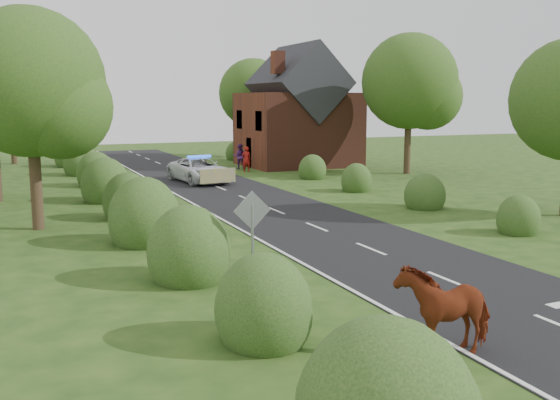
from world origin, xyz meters
name	(u,v)px	position (x,y,z in m)	size (l,w,h in m)	color
ground	(448,281)	(0.00, 0.00, 0.00)	(120.00, 120.00, 0.00)	#1F3D13
road	(252,201)	(0.00, 15.00, 0.01)	(6.00, 70.00, 0.02)	black
road_markings	(236,210)	(-1.60, 12.93, 0.03)	(4.96, 70.00, 0.01)	white
hedgerow_left	(131,205)	(-6.51, 11.69, 0.75)	(2.75, 50.41, 3.00)	#1D3D17
hedgerow_right	(409,193)	(6.60, 11.21, 0.55)	(2.10, 45.78, 2.10)	#1D3D17
tree_left_a	(37,89)	(-9.75, 11.86, 5.34)	(5.74, 5.60, 8.38)	#332316
tree_left_d	(13,91)	(-10.23, 39.85, 5.64)	(6.15, 6.00, 8.89)	#332316
tree_right_b	(414,85)	(14.29, 21.84, 5.94)	(6.56, 6.40, 9.40)	#332316
tree_right_c	(257,96)	(9.27, 37.85, 5.34)	(6.15, 6.00, 8.58)	#332316
road_sign	(252,223)	(-5.00, 2.00, 1.65)	(1.06, 0.08, 2.53)	gray
house	(298,116)	(9.49, 30.00, 3.79)	(8.00, 7.40, 9.17)	brown
cow	(444,314)	(-3.19, -3.82, 0.74)	(1.10, 2.09, 1.48)	#5D2314
police_van	(199,170)	(-0.28, 23.21, 0.74)	(3.06, 5.64, 1.64)	silver
pedestrian_red	(246,159)	(4.32, 27.38, 0.88)	(0.64, 0.42, 1.76)	#A11712
pedestrian_purple	(240,156)	(4.52, 29.26, 0.91)	(0.89, 0.69, 1.82)	#4D2163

